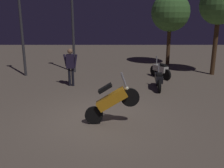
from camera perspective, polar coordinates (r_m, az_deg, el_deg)
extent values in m
plane|color=#756656|center=(8.26, -3.22, -7.98)|extent=(40.00, 40.00, 0.00)
cylinder|color=black|center=(7.87, -4.04, -7.01)|extent=(0.56, 0.11, 0.56)
cylinder|color=black|center=(7.65, 4.12, -3.01)|extent=(0.56, 0.11, 0.56)
cube|color=orange|center=(7.66, 0.00, -3.44)|extent=(0.97, 0.31, 0.76)
cube|color=black|center=(7.56, -1.52, -0.96)|extent=(0.43, 0.24, 0.32)
cylinder|color=gray|center=(7.49, 2.68, 0.95)|extent=(0.21, 0.06, 0.44)
sphere|color=#F2EABF|center=(7.56, 3.41, -1.00)|extent=(0.12, 0.12, 0.12)
cylinder|color=black|center=(11.09, 10.65, -0.48)|extent=(0.15, 0.57, 0.56)
cylinder|color=black|center=(12.14, 10.23, 0.95)|extent=(0.15, 0.57, 0.56)
cube|color=black|center=(11.56, 10.48, 1.36)|extent=(0.39, 0.97, 0.30)
cube|color=black|center=(11.32, 10.61, 2.10)|extent=(0.28, 0.46, 0.10)
cylinder|color=gray|center=(11.81, 10.44, 3.54)|extent=(0.07, 0.07, 0.45)
sphere|color=#F2EABF|center=(11.98, 10.33, 2.12)|extent=(0.12, 0.12, 0.12)
cylinder|color=black|center=(13.22, 12.23, 2.03)|extent=(0.34, 0.54, 0.56)
cylinder|color=black|center=(14.06, 9.42, 2.98)|extent=(0.34, 0.54, 0.56)
cube|color=beige|center=(13.58, 10.83, 3.47)|extent=(0.70, 0.98, 0.30)
cube|color=black|center=(13.39, 11.39, 4.14)|extent=(0.41, 0.50, 0.10)
cylinder|color=gray|center=(13.78, 10.02, 5.27)|extent=(0.08, 0.08, 0.45)
sphere|color=#F2EABF|center=(13.92, 9.71, 4.02)|extent=(0.12, 0.12, 0.12)
cylinder|color=black|center=(12.01, -8.76, 1.57)|extent=(0.12, 0.12, 0.85)
cylinder|color=black|center=(12.05, -9.49, 1.58)|extent=(0.12, 0.12, 0.85)
cube|color=#261E38|center=(11.87, -9.28, 5.07)|extent=(0.38, 0.28, 0.64)
sphere|color=#9E7251|center=(11.80, -9.38, 7.29)|extent=(0.24, 0.24, 0.24)
cylinder|color=#261E38|center=(11.80, -8.16, 5.21)|extent=(0.20, 0.11, 0.58)
cylinder|color=#261E38|center=(11.93, -10.40, 5.22)|extent=(0.20, 0.11, 0.58)
cylinder|color=#38383D|center=(14.59, -8.73, 12.50)|extent=(0.14, 0.14, 5.11)
cylinder|color=#38383D|center=(14.38, -19.57, 11.35)|extent=(0.14, 0.14, 4.91)
cylinder|color=#4C331E|center=(15.02, 22.09, 7.60)|extent=(0.24, 0.24, 3.01)
sphere|color=#477A38|center=(14.92, 22.98, 16.01)|extent=(2.02, 2.02, 2.02)
cylinder|color=#4C331E|center=(17.09, 12.59, 8.37)|extent=(0.24, 0.24, 2.52)
sphere|color=#477A38|center=(16.96, 13.02, 15.44)|extent=(2.41, 2.41, 2.41)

